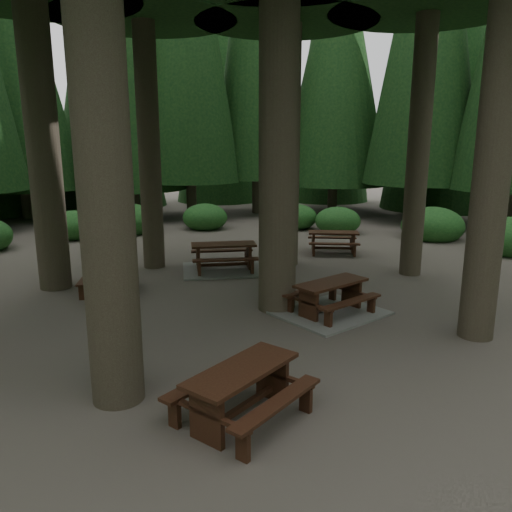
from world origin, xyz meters
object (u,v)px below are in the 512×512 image
object	(u,v)px
picnic_table_a	(331,303)
picnic_table_c	(224,261)
picnic_table_e	(242,385)
picnic_table_b	(108,274)
picnic_table_d	(333,239)

from	to	relation	value
picnic_table_a	picnic_table_c	size ratio (longest dim) A/B	1.03
picnic_table_e	picnic_table_b	bearing A→B (deg)	68.28
picnic_table_b	picnic_table_c	bearing A→B (deg)	-59.83
picnic_table_a	picnic_table_d	bearing A→B (deg)	42.06
picnic_table_a	picnic_table_c	xyz separation A→B (m)	(-1.39, 4.42, 0.03)
picnic_table_b	picnic_table_c	world-z (taller)	picnic_table_c
picnic_table_b	picnic_table_d	bearing A→B (deg)	-61.60
picnic_table_a	picnic_table_d	xyz separation A→B (m)	(2.76, 5.71, 0.24)
picnic_table_a	picnic_table_c	distance (m)	4.64
picnic_table_a	picnic_table_b	xyz separation A→B (m)	(-4.69, 3.20, 0.21)
picnic_table_c	picnic_table_b	bearing A→B (deg)	-151.64
picnic_table_b	picnic_table_e	distance (m)	6.99
picnic_table_a	picnic_table_b	bearing A→B (deg)	123.54
picnic_table_c	picnic_table_d	xyz separation A→B (m)	(4.15, 1.28, 0.20)
picnic_table_c	picnic_table_e	distance (m)	8.17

